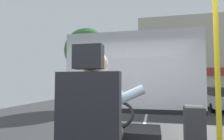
{
  "coord_description": "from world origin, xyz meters",
  "views": [
    {
      "loc": [
        0.4,
        -1.81,
        1.7
      ],
      "look_at": [
        -0.26,
        1.2,
        1.89
      ],
      "focal_mm": 30.79,
      "sensor_mm": 36.0,
      "label": 1
    }
  ],
  "objects": [
    {
      "name": "shop_building",
      "position": [
        4.17,
        17.1,
        3.52
      ],
      "size": [
        10.06,
        6.03,
        7.05
      ],
      "color": "#BCB29E",
      "rests_on": "ground"
    },
    {
      "name": "windshield_panel",
      "position": [
        0.0,
        1.62,
        1.72
      ],
      "size": [
        2.5,
        0.08,
        1.48
      ],
      "color": "silver"
    },
    {
      "name": "parked_car_white",
      "position": [
        4.46,
        11.15,
        0.7
      ],
      "size": [
        2.02,
        4.41,
        1.36
      ],
      "color": "silver",
      "rests_on": "ground"
    },
    {
      "name": "fare_box",
      "position": [
        0.89,
        0.82,
        1.03
      ],
      "size": [
        0.24,
        0.22,
        0.72
      ],
      "color": "#333338",
      "rests_on": "bus_floor"
    },
    {
      "name": "parked_car_charcoal",
      "position": [
        4.56,
        16.55,
        0.7
      ],
      "size": [
        1.99,
        4.18,
        1.36
      ],
      "color": "#474C51",
      "rests_on": "ground"
    },
    {
      "name": "bus_driver",
      "position": [
        -0.07,
        -0.25,
        1.42
      ],
      "size": [
        0.8,
        0.6,
        0.84
      ],
      "color": "#332D28",
      "rests_on": "driver_seat"
    },
    {
      "name": "ground",
      "position": [
        0.0,
        8.8,
        -0.02
      ],
      "size": [
        18.0,
        44.0,
        0.06
      ],
      "color": "#363636"
    },
    {
      "name": "street_tree",
      "position": [
        -4.09,
        10.62,
        3.81
      ],
      "size": [
        3.08,
        3.08,
        5.37
      ],
      "color": "#4C3828",
      "rests_on": "ground"
    },
    {
      "name": "handrail_pole",
      "position": [
        0.94,
        0.01,
        1.77
      ],
      "size": [
        0.04,
        0.04,
        2.19
      ],
      "color": "yellow",
      "rests_on": "bus_floor"
    }
  ]
}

